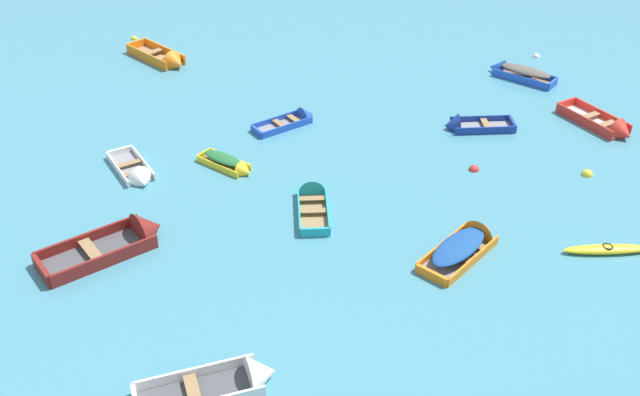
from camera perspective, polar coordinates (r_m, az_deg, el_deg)
rowboat_orange_near_camera at (r=41.90m, az=-11.59°, el=10.26°), size 4.19×3.26×1.18m
rowboat_yellow_outer_right at (r=31.50m, az=-6.80°, el=2.56°), size 2.77×1.86×0.77m
rowboat_blue_midfield_left at (r=35.01m, az=-1.78°, el=6.01°), size 2.81×2.93×0.91m
rowboat_white_near_left at (r=22.05m, az=-6.44°, el=-13.69°), size 4.11×3.14×1.24m
rowboat_maroon_back_row_center at (r=27.81m, az=-14.42°, el=-3.01°), size 4.14×4.38×1.51m
rowboat_turquoise_far_left at (r=29.22m, az=-0.60°, el=-0.00°), size 1.90×3.50×1.04m
rowboat_red_center at (r=36.61m, az=21.11°, el=5.05°), size 3.47×3.63×1.15m
rowboat_deep_blue_back_row_right at (r=35.02m, az=10.91°, el=5.41°), size 3.37×1.92×1.06m
rowboat_orange_foreground_center at (r=27.20m, az=11.18°, el=-3.33°), size 2.94×3.88×1.23m
kayak_yellow_far_right at (r=28.47m, az=20.98°, el=-3.66°), size 3.19×1.26×0.30m
rowboat_blue_near_right at (r=40.72m, az=14.62°, el=9.28°), size 3.65×2.49×1.00m
rowboat_white_outer_left at (r=31.54m, az=-13.70°, el=1.65°), size 2.97×3.08×1.07m
mooring_buoy_central at (r=45.74m, az=-13.93°, el=11.65°), size 0.39×0.39×0.39m
mooring_buoy_between_boats_left at (r=32.91m, az=19.63°, el=1.67°), size 0.47×0.47×0.47m
mooring_buoy_midfield at (r=43.68m, az=16.12°, el=10.26°), size 0.39×0.39×0.39m
mooring_buoy_outer_edge at (r=31.99m, az=11.62°, el=2.11°), size 0.44×0.44×0.44m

